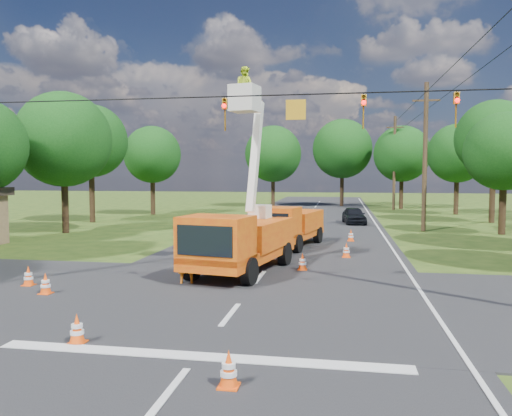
% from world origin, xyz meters
% --- Properties ---
extents(ground, '(140.00, 140.00, 0.00)m').
position_xyz_m(ground, '(0.00, 20.00, 0.00)').
color(ground, '#274414').
rests_on(ground, ground).
extents(road_main, '(12.00, 100.00, 0.06)m').
position_xyz_m(road_main, '(0.00, 20.00, 0.00)').
color(road_main, black).
rests_on(road_main, ground).
extents(road_cross, '(56.00, 10.00, 0.07)m').
position_xyz_m(road_cross, '(0.00, 2.00, 0.00)').
color(road_cross, black).
rests_on(road_cross, ground).
extents(stop_bar, '(9.00, 0.45, 0.02)m').
position_xyz_m(stop_bar, '(0.00, -3.20, 0.00)').
color(stop_bar, silver).
rests_on(stop_bar, ground).
extents(edge_line, '(0.12, 90.00, 0.02)m').
position_xyz_m(edge_line, '(5.60, 20.00, 0.00)').
color(edge_line, silver).
rests_on(edge_line, ground).
extents(bucket_truck, '(3.60, 6.83, 8.11)m').
position_xyz_m(bucket_truck, '(-0.92, 5.83, 1.69)').
color(bucket_truck, orange).
rests_on(bucket_truck, ground).
extents(second_truck, '(3.46, 6.38, 2.27)m').
position_xyz_m(second_truck, '(0.20, 12.98, 1.18)').
color(second_truck, orange).
rests_on(second_truck, ground).
extents(ground_worker, '(0.84, 0.67, 2.03)m').
position_xyz_m(ground_worker, '(-2.41, 3.66, 1.01)').
color(ground_worker, orange).
rests_on(ground_worker, ground).
extents(distant_car, '(2.04, 4.02, 1.31)m').
position_xyz_m(distant_car, '(3.95, 26.19, 0.66)').
color(distant_car, black).
rests_on(distant_car, ground).
extents(traffic_cone_0, '(0.38, 0.38, 0.71)m').
position_xyz_m(traffic_cone_0, '(-2.96, -2.83, 0.36)').
color(traffic_cone_0, '#FF500D').
rests_on(traffic_cone_0, ground).
extents(traffic_cone_1, '(0.38, 0.38, 0.71)m').
position_xyz_m(traffic_cone_1, '(1.00, -4.54, 0.36)').
color(traffic_cone_1, '#FF500D').
rests_on(traffic_cone_1, ground).
extents(traffic_cone_2, '(0.38, 0.38, 0.71)m').
position_xyz_m(traffic_cone_2, '(1.46, 6.77, 0.36)').
color(traffic_cone_2, '#FF500D').
rests_on(traffic_cone_2, ground).
extents(traffic_cone_3, '(0.38, 0.38, 0.71)m').
position_xyz_m(traffic_cone_3, '(3.24, 10.16, 0.36)').
color(traffic_cone_3, '#FF500D').
rests_on(traffic_cone_3, ground).
extents(traffic_cone_4, '(0.38, 0.38, 0.71)m').
position_xyz_m(traffic_cone_4, '(-6.43, 1.34, 0.36)').
color(traffic_cone_4, '#FF500D').
rests_on(traffic_cone_4, ground).
extents(traffic_cone_5, '(0.38, 0.38, 0.71)m').
position_xyz_m(traffic_cone_5, '(-7.73, 2.35, 0.36)').
color(traffic_cone_5, '#FF500D').
rests_on(traffic_cone_5, ground).
extents(traffic_cone_7, '(0.38, 0.38, 0.71)m').
position_xyz_m(traffic_cone_7, '(3.54, 15.84, 0.36)').
color(traffic_cone_7, '#FF500D').
rests_on(traffic_cone_7, ground).
extents(pole_right_mid, '(1.80, 0.30, 10.00)m').
position_xyz_m(pole_right_mid, '(8.50, 22.00, 5.11)').
color(pole_right_mid, '#4C3823').
rests_on(pole_right_mid, ground).
extents(pole_right_far, '(1.80, 0.30, 10.00)m').
position_xyz_m(pole_right_far, '(8.50, 42.00, 5.11)').
color(pole_right_far, '#4C3823').
rests_on(pole_right_far, ground).
extents(signal_span, '(18.00, 0.29, 1.07)m').
position_xyz_m(signal_span, '(2.23, 1.99, 5.88)').
color(signal_span, black).
rests_on(signal_span, ground).
extents(tree_left_d, '(6.20, 6.20, 9.24)m').
position_xyz_m(tree_left_d, '(-15.00, 17.00, 6.12)').
color(tree_left_d, '#382616').
rests_on(tree_left_d, ground).
extents(tree_left_e, '(5.80, 5.80, 9.41)m').
position_xyz_m(tree_left_e, '(-16.80, 24.00, 6.49)').
color(tree_left_e, '#382616').
rests_on(tree_left_e, ground).
extents(tree_left_f, '(5.40, 5.40, 8.40)m').
position_xyz_m(tree_left_f, '(-14.80, 32.00, 5.69)').
color(tree_left_f, '#382616').
rests_on(tree_left_f, ground).
extents(tree_right_c, '(5.00, 5.00, 7.83)m').
position_xyz_m(tree_right_c, '(13.20, 21.00, 5.31)').
color(tree_right_c, '#382616').
rests_on(tree_right_c, ground).
extents(tree_right_d, '(6.00, 6.00, 9.70)m').
position_xyz_m(tree_right_d, '(14.80, 29.00, 6.68)').
color(tree_right_d, '#382616').
rests_on(tree_right_d, ground).
extents(tree_right_e, '(5.60, 5.60, 8.63)m').
position_xyz_m(tree_right_e, '(13.80, 37.00, 5.81)').
color(tree_right_e, '#382616').
rests_on(tree_right_e, ground).
extents(tree_far_a, '(6.60, 6.60, 9.50)m').
position_xyz_m(tree_far_a, '(-5.00, 45.00, 6.19)').
color(tree_far_a, '#382616').
rests_on(tree_far_a, ground).
extents(tree_far_b, '(7.00, 7.00, 10.32)m').
position_xyz_m(tree_far_b, '(3.00, 47.00, 6.81)').
color(tree_far_b, '#382616').
rests_on(tree_far_b, ground).
extents(tree_far_c, '(6.20, 6.20, 9.18)m').
position_xyz_m(tree_far_c, '(9.50, 44.00, 6.06)').
color(tree_far_c, '#382616').
rests_on(tree_far_c, ground).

